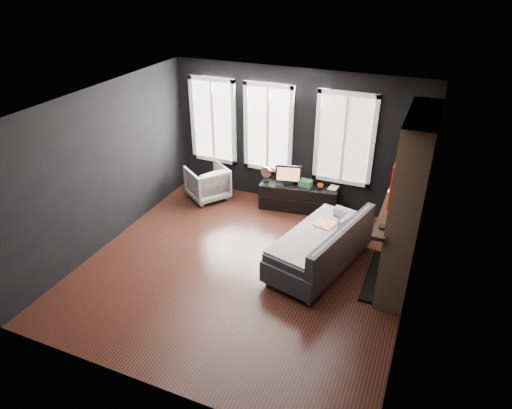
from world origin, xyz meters
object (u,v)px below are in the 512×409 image
at_px(sofa, 320,243).
at_px(monitor, 288,174).
at_px(book, 330,182).
at_px(media_console, 299,197).
at_px(armchair, 207,181).
at_px(mug, 320,185).
at_px(mantel_vase, 394,191).

distance_m(sofa, monitor, 2.00).
relative_size(monitor, book, 2.16).
xyz_separation_m(sofa, media_console, (-0.90, 1.69, -0.17)).
relative_size(sofa, media_console, 1.32).
height_order(armchair, media_console, armchair).
distance_m(sofa, mug, 1.80).
bearing_deg(armchair, media_console, 134.79).
bearing_deg(monitor, mantel_vase, -42.49).
distance_m(book, mantel_vase, 1.96).
bearing_deg(mug, book, 31.77).
relative_size(media_console, mantel_vase, 8.40).
relative_size(media_console, book, 6.45).
height_order(sofa, armchair, sofa).
bearing_deg(mantel_vase, sofa, -152.28).
distance_m(monitor, mantel_vase, 2.42).
relative_size(armchair, media_console, 0.50).
height_order(media_console, mug, mug).
xyz_separation_m(media_console, book, (0.56, 0.13, 0.38)).
bearing_deg(monitor, mug, -5.24).
xyz_separation_m(armchair, book, (2.44, 0.42, 0.26)).
xyz_separation_m(monitor, mug, (0.62, 0.09, -0.17)).
bearing_deg(sofa, monitor, 138.81).
distance_m(mug, mantel_vase, 2.03).
bearing_deg(mug, media_console, -175.28).
height_order(armchair, mug, armchair).
relative_size(armchair, mantel_vase, 4.23).
distance_m(mug, book, 0.19).
relative_size(monitor, mantel_vase, 2.82).
bearing_deg(sofa, mug, 120.43).
distance_m(media_console, mantel_vase, 2.44).
bearing_deg(book, mantel_vase, -45.66).
xyz_separation_m(monitor, mantel_vase, (2.06, -1.13, 0.57)).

